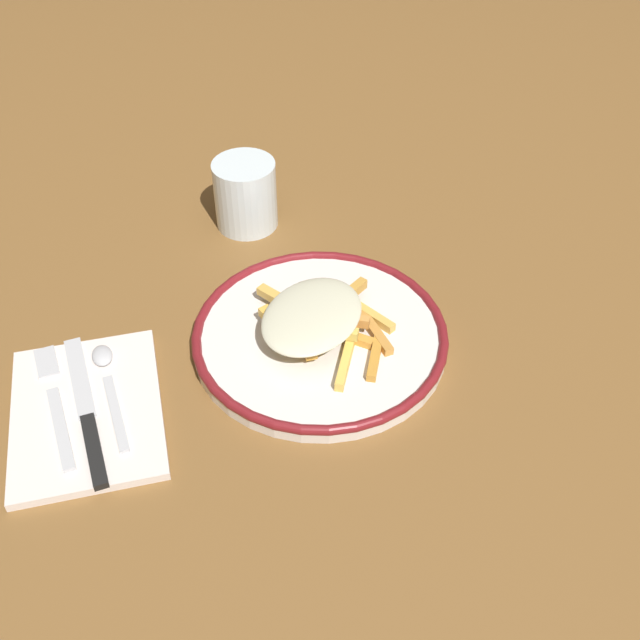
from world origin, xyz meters
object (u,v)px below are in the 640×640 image
(napkin, at_px, (87,412))
(spoon, at_px, (107,377))
(water_glass, at_px, (245,194))
(plate, at_px, (320,336))
(fries_heap, at_px, (318,319))
(fork, at_px, (56,404))
(knife, at_px, (88,420))

(napkin, relative_size, spoon, 1.32)
(water_glass, bearing_deg, plate, -81.79)
(plate, xyz_separation_m, water_glass, (-0.04, 0.25, 0.03))
(napkin, height_order, spoon, spoon)
(fries_heap, relative_size, fork, 1.00)
(napkin, distance_m, spoon, 0.04)
(fork, bearing_deg, spoon, 22.71)
(spoon, bearing_deg, napkin, -125.14)
(napkin, xyz_separation_m, spoon, (0.02, 0.03, 0.01))
(fries_heap, bearing_deg, water_glass, 97.48)
(fries_heap, relative_size, knife, 0.84)
(water_glass, bearing_deg, fries_heap, -82.52)
(fork, bearing_deg, knife, -44.42)
(fries_heap, height_order, water_glass, water_glass)
(spoon, bearing_deg, water_glass, 51.56)
(plate, distance_m, fries_heap, 0.03)
(fries_heap, height_order, knife, fries_heap)
(spoon, bearing_deg, fork, -157.29)
(fork, bearing_deg, plate, 5.44)
(knife, bearing_deg, plate, 12.78)
(knife, xyz_separation_m, water_glass, (0.22, 0.31, 0.03))
(napkin, bearing_deg, spoon, 54.86)
(plate, height_order, napkin, plate)
(plate, bearing_deg, fork, -174.56)
(plate, distance_m, napkin, 0.26)
(plate, relative_size, fork, 1.63)
(plate, distance_m, spoon, 0.24)
(fork, height_order, knife, knife)
(napkin, distance_m, fork, 0.03)
(plate, relative_size, knife, 1.37)
(fries_heap, height_order, fork, fries_heap)
(plate, height_order, water_glass, water_glass)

